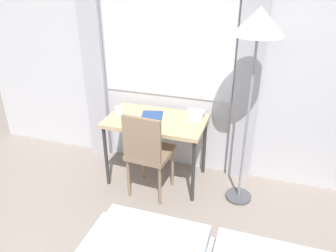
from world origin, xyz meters
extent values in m
cube|color=silver|center=(0.00, 2.81, 1.35)|extent=(5.45, 0.05, 2.70)
cube|color=white|center=(-0.43, 2.78, 1.60)|extent=(1.40, 0.01, 1.50)
cube|color=#B2B2BC|center=(-1.27, 2.74, 1.30)|extent=(0.24, 0.06, 2.60)
cube|color=#B2B2BC|center=(0.41, 2.74, 1.30)|extent=(0.24, 0.06, 2.60)
cube|color=tan|center=(-0.43, 2.43, 0.70)|extent=(1.01, 0.60, 0.04)
cylinder|color=#333333|center=(-0.90, 2.17, 0.34)|extent=(0.04, 0.04, 0.68)
cylinder|color=#333333|center=(0.03, 2.17, 0.34)|extent=(0.04, 0.04, 0.68)
cylinder|color=#333333|center=(-0.90, 2.69, 0.34)|extent=(0.04, 0.04, 0.68)
cylinder|color=#333333|center=(0.03, 2.69, 0.34)|extent=(0.04, 0.04, 0.68)
cube|color=#8C7259|center=(-0.41, 2.20, 0.46)|extent=(0.43, 0.43, 0.05)
cube|color=#8C7259|center=(-0.43, 2.02, 0.70)|extent=(0.38, 0.06, 0.43)
cylinder|color=#8C7259|center=(-0.59, 2.04, 0.22)|extent=(0.03, 0.03, 0.43)
cylinder|color=#8C7259|center=(-0.26, 2.02, 0.22)|extent=(0.03, 0.03, 0.43)
cylinder|color=#8C7259|center=(-0.57, 2.38, 0.22)|extent=(0.03, 0.03, 0.43)
cylinder|color=#8C7259|center=(-0.23, 2.36, 0.22)|extent=(0.03, 0.03, 0.43)
cube|color=silver|center=(-0.01, 1.15, 0.47)|extent=(0.75, 0.32, 0.12)
cylinder|color=#4C4C51|center=(0.47, 2.35, 0.01)|extent=(0.26, 0.26, 0.03)
cylinder|color=gray|center=(0.47, 2.35, 0.83)|extent=(0.02, 0.02, 1.59)
cone|color=silver|center=(0.47, 2.35, 1.74)|extent=(0.42, 0.42, 0.22)
cube|color=white|center=(-0.04, 2.56, 0.76)|extent=(0.15, 0.17, 0.08)
cube|color=white|center=(-0.04, 2.56, 0.81)|extent=(0.17, 0.06, 0.02)
cube|color=navy|center=(-0.49, 2.46, 0.73)|extent=(0.25, 0.25, 0.02)
cube|color=white|center=(-0.49, 2.46, 0.74)|extent=(0.24, 0.24, 0.01)
cylinder|color=white|center=(-0.82, 2.40, 0.77)|extent=(0.09, 0.09, 0.09)
camera|label=1|loc=(0.59, -0.39, 2.15)|focal=35.00mm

